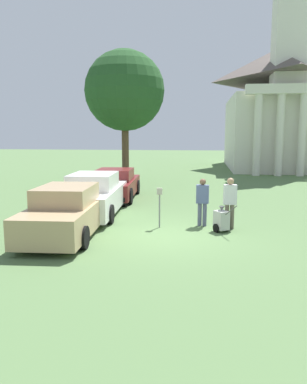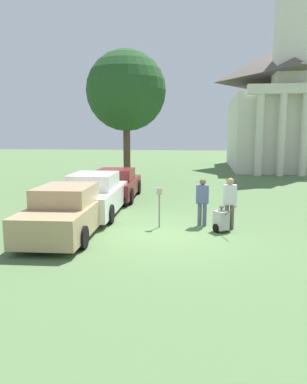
% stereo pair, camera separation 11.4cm
% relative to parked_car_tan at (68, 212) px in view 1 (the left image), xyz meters
% --- Properties ---
extents(ground_plane, '(120.00, 120.00, 0.00)m').
position_rel_parked_car_tan_xyz_m(ground_plane, '(3.09, 0.10, -0.71)').
color(ground_plane, '#517042').
extents(parked_car_tan, '(2.15, 5.16, 1.56)m').
position_rel_parked_car_tan_xyz_m(parked_car_tan, '(0.00, 0.00, 0.00)').
color(parked_car_tan, tan).
rests_on(parked_car_tan, ground_plane).
extents(parked_car_white, '(2.21, 5.24, 1.63)m').
position_rel_parked_car_tan_xyz_m(parked_car_white, '(0.00, 2.96, 0.03)').
color(parked_car_white, silver).
rests_on(parked_car_white, ground_plane).
extents(parked_car_maroon, '(2.20, 4.76, 1.46)m').
position_rel_parked_car_tan_xyz_m(parked_car_maroon, '(-0.00, 6.57, -0.03)').
color(parked_car_maroon, maroon).
rests_on(parked_car_maroon, ground_plane).
extents(parking_meter, '(0.18, 0.09, 1.35)m').
position_rel_parked_car_tan_xyz_m(parking_meter, '(2.77, 1.15, 0.23)').
color(parking_meter, slate).
rests_on(parking_meter, ground_plane).
extents(person_worker, '(0.44, 0.25, 1.64)m').
position_rel_parked_car_tan_xyz_m(person_worker, '(4.20, 1.57, 0.21)').
color(person_worker, '#515670').
rests_on(person_worker, ground_plane).
extents(person_supervisor, '(0.44, 0.26, 1.72)m').
position_rel_parked_car_tan_xyz_m(person_supervisor, '(5.10, 1.27, 0.26)').
color(person_supervisor, '#665B4C').
rests_on(person_supervisor, ground_plane).
extents(equipment_cart, '(0.70, 0.94, 1.00)m').
position_rel_parked_car_tan_xyz_m(equipment_cart, '(4.82, 0.86, -0.33)').
color(equipment_cart, '#B2B2AD').
rests_on(equipment_cart, ground_plane).
extents(church, '(8.17, 13.47, 21.85)m').
position_rel_parked_car_tan_xyz_m(church, '(10.67, 24.13, 5.18)').
color(church, silver).
rests_on(church, ground_plane).
extents(shade_tree, '(4.93, 4.93, 8.23)m').
position_rel_parked_car_tan_xyz_m(shade_tree, '(-0.63, 12.21, 5.02)').
color(shade_tree, brown).
rests_on(shade_tree, ground_plane).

